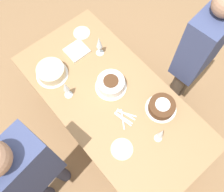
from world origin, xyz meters
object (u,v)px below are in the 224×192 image
object	(u,v)px
wine_glass_near	(99,43)
person_watching	(29,173)
wine_glass_far	(66,87)
wine_glass_extra	(161,134)
person_cutting	(198,53)
cake_center_white	(111,84)
cake_front_chocolate	(162,107)
cake_back_decorated	(51,72)

from	to	relation	value
wine_glass_near	person_watching	distance (m)	1.15
person_watching	wine_glass_far	bearing A→B (deg)	25.75
wine_glass_extra	person_cutting	bearing A→B (deg)	-67.91
cake_center_white	wine_glass_far	world-z (taller)	wine_glass_far
cake_front_chocolate	person_cutting	world-z (taller)	person_cutting
cake_back_decorated	person_cutting	size ratio (longest dim) A/B	0.18
cake_center_white	wine_glass_near	bearing A→B (deg)	-24.09
wine_glass_extra	person_watching	size ratio (longest dim) A/B	0.14
wine_glass_near	wine_glass_extra	world-z (taller)	wine_glass_near
cake_center_white	person_cutting	xyz separation A→B (m)	(-0.30, -0.67, 0.15)
wine_glass_extra	person_cutting	xyz separation A→B (m)	(0.28, -0.68, 0.06)
wine_glass_far	person_cutting	distance (m)	1.10
person_cutting	person_watching	size ratio (longest dim) A/B	0.98
wine_glass_far	cake_back_decorated	bearing A→B (deg)	-1.62
cake_center_white	wine_glass_near	size ratio (longest dim) A/B	1.19
wine_glass_far	person_watching	bearing A→B (deg)	124.40
cake_center_white	wine_glass_extra	distance (m)	0.58
wine_glass_far	wine_glass_near	bearing A→B (deg)	-71.83
wine_glass_near	wine_glass_far	distance (m)	0.49
wine_glass_far	person_cutting	xyz separation A→B (m)	(-0.47, -0.99, 0.05)
cake_front_chocolate	cake_back_decorated	bearing A→B (deg)	30.57
cake_back_decorated	person_cutting	xyz separation A→B (m)	(-0.72, -0.98, 0.15)
cake_back_decorated	cake_center_white	bearing A→B (deg)	-143.45
cake_center_white	wine_glass_far	size ratio (longest dim) A/B	1.23
wine_glass_near	person_watching	bearing A→B (deg)	117.64
cake_front_chocolate	person_cutting	xyz separation A→B (m)	(0.12, -0.49, 0.16)
cake_back_decorated	wine_glass_extra	size ratio (longest dim) A/B	1.29
cake_front_chocolate	cake_back_decorated	xyz separation A→B (m)	(0.83, 0.49, 0.00)
cake_center_white	person_cutting	bearing A→B (deg)	-113.80
person_cutting	cake_back_decorated	bearing A→B (deg)	-42.71
cake_front_chocolate	cake_back_decorated	world-z (taller)	same
cake_center_white	person_watching	world-z (taller)	person_watching
cake_back_decorated	person_watching	bearing A→B (deg)	138.04
wine_glass_far	wine_glass_extra	size ratio (longest dim) A/B	1.01
wine_glass_extra	person_watching	xyz separation A→B (m)	(0.36, 0.87, 0.08)
cake_front_chocolate	wine_glass_near	distance (m)	0.74
wine_glass_near	wine_glass_extra	size ratio (longest dim) A/B	1.05
wine_glass_far	wine_glass_extra	world-z (taller)	wine_glass_far
wine_glass_near	wine_glass_far	world-z (taller)	wine_glass_near
wine_glass_near	wine_glass_extra	distance (m)	0.91
wine_glass_near	person_cutting	distance (m)	0.82
cake_front_chocolate	wine_glass_far	size ratio (longest dim) A/B	1.17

